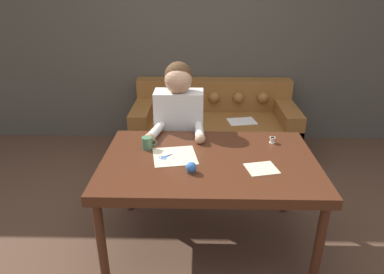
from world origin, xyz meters
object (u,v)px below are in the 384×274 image
object	(u,v)px
person	(179,132)
thread_spool	(272,140)
mug	(147,143)
dining_table	(209,167)
scissors	(167,157)
pin_cushion	(191,168)
couch	(214,128)

from	to	relation	value
person	thread_spool	world-z (taller)	person
person	mug	size ratio (longest dim) A/B	11.22
dining_table	thread_spool	bearing A→B (deg)	29.44
scissors	pin_cushion	bearing A→B (deg)	-49.85
dining_table	mug	distance (m)	0.49
person	pin_cushion	distance (m)	0.82
scissors	pin_cushion	size ratio (longest dim) A/B	2.35
person	scissors	size ratio (longest dim) A/B	7.54
dining_table	scissors	world-z (taller)	scissors
scissors	thread_spool	size ratio (longest dim) A/B	3.73
mug	thread_spool	world-z (taller)	mug
scissors	thread_spool	bearing A→B (deg)	17.77
pin_cushion	mug	bearing A→B (deg)	134.19
scissors	couch	bearing A→B (deg)	75.85
pin_cushion	thread_spool	bearing A→B (deg)	37.14
couch	thread_spool	distance (m)	1.45
dining_table	scissors	distance (m)	0.30
couch	person	size ratio (longest dim) A/B	1.44
mug	thread_spool	size ratio (longest dim) A/B	2.51
mug	thread_spool	distance (m)	0.94
dining_table	mug	world-z (taller)	mug
person	mug	distance (m)	0.53
person	pin_cushion	bearing A→B (deg)	-81.31
couch	pin_cushion	bearing A→B (deg)	-97.07
dining_table	couch	world-z (taller)	couch
person	mug	xyz separation A→B (m)	(-0.21, -0.47, 0.11)
person	pin_cushion	world-z (taller)	person
mug	pin_cushion	size ratio (longest dim) A/B	1.58
mug	pin_cushion	world-z (taller)	mug
dining_table	pin_cushion	size ratio (longest dim) A/B	20.72
couch	scissors	xyz separation A→B (m)	(-0.40, -1.58, 0.44)
dining_table	person	xyz separation A→B (m)	(-0.24, 0.62, -0.00)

